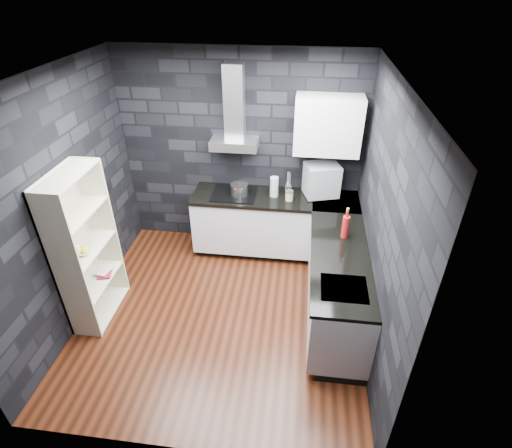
% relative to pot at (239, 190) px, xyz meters
% --- Properties ---
extents(ground, '(3.20, 3.20, 0.00)m').
position_rel_pot_xyz_m(ground, '(-0.02, -1.28, -0.98)').
color(ground, '#461D0E').
extents(ceiling, '(3.20, 3.20, 0.00)m').
position_rel_pot_xyz_m(ceiling, '(-0.02, -1.28, 1.72)').
color(ceiling, silver).
extents(wall_back, '(3.20, 0.05, 2.70)m').
position_rel_pot_xyz_m(wall_back, '(-0.02, 0.34, 0.37)').
color(wall_back, black).
rests_on(wall_back, ground).
extents(wall_front, '(3.20, 0.05, 2.70)m').
position_rel_pot_xyz_m(wall_front, '(-0.02, -2.91, 0.37)').
color(wall_front, black).
rests_on(wall_front, ground).
extents(wall_left, '(0.05, 3.20, 2.70)m').
position_rel_pot_xyz_m(wall_left, '(-1.65, -1.28, 0.37)').
color(wall_left, black).
rests_on(wall_left, ground).
extents(wall_right, '(0.05, 3.20, 2.70)m').
position_rel_pot_xyz_m(wall_right, '(1.60, -1.28, 0.37)').
color(wall_right, black).
rests_on(wall_right, ground).
extents(toekick_back, '(2.18, 0.50, 0.10)m').
position_rel_pot_xyz_m(toekick_back, '(0.48, 0.06, -0.93)').
color(toekick_back, black).
rests_on(toekick_back, ground).
extents(toekick_right, '(0.50, 1.78, 0.10)m').
position_rel_pot_xyz_m(toekick_right, '(1.32, -1.18, -0.93)').
color(toekick_right, black).
rests_on(toekick_right, ground).
extents(counter_back_cab, '(2.20, 0.60, 0.76)m').
position_rel_pot_xyz_m(counter_back_cab, '(0.48, 0.02, -0.50)').
color(counter_back_cab, silver).
rests_on(counter_back_cab, ground).
extents(counter_right_cab, '(0.60, 1.80, 0.76)m').
position_rel_pot_xyz_m(counter_right_cab, '(1.28, -1.18, -0.50)').
color(counter_right_cab, silver).
rests_on(counter_right_cab, ground).
extents(counter_back_top, '(2.20, 0.62, 0.04)m').
position_rel_pot_xyz_m(counter_back_top, '(0.48, 0.01, -0.10)').
color(counter_back_top, black).
rests_on(counter_back_top, counter_back_cab).
extents(counter_right_top, '(0.62, 1.80, 0.04)m').
position_rel_pot_xyz_m(counter_right_top, '(1.27, -1.18, -0.10)').
color(counter_right_top, black).
rests_on(counter_right_top, counter_right_cab).
extents(counter_corner_top, '(0.62, 0.62, 0.04)m').
position_rel_pot_xyz_m(counter_corner_top, '(1.28, 0.02, -0.10)').
color(counter_corner_top, black).
rests_on(counter_corner_top, counter_right_cab).
extents(hood_body, '(0.60, 0.34, 0.12)m').
position_rel_pot_xyz_m(hood_body, '(-0.07, 0.15, 0.58)').
color(hood_body, silver).
rests_on(hood_body, wall_back).
extents(hood_chimney, '(0.24, 0.20, 0.90)m').
position_rel_pot_xyz_m(hood_chimney, '(-0.07, 0.22, 1.09)').
color(hood_chimney, silver).
rests_on(hood_chimney, hood_body).
extents(upper_cabinet, '(0.80, 0.35, 0.70)m').
position_rel_pot_xyz_m(upper_cabinet, '(1.08, 0.14, 0.87)').
color(upper_cabinet, silver).
rests_on(upper_cabinet, wall_back).
extents(cooktop, '(0.58, 0.50, 0.01)m').
position_rel_pot_xyz_m(cooktop, '(-0.07, 0.02, -0.07)').
color(cooktop, black).
rests_on(cooktop, counter_back_top).
extents(sink_rim, '(0.44, 0.40, 0.01)m').
position_rel_pot_xyz_m(sink_rim, '(1.28, -1.68, -0.08)').
color(sink_rim, silver).
rests_on(sink_rim, counter_right_top).
extents(pot, '(0.29, 0.29, 0.13)m').
position_rel_pot_xyz_m(pot, '(0.00, 0.00, 0.00)').
color(pot, silver).
rests_on(pot, cooktop).
extents(glass_vase, '(0.13, 0.13, 0.27)m').
position_rel_pot_xyz_m(glass_vase, '(0.46, 0.03, 0.06)').
color(glass_vase, '#B6C1C4').
rests_on(glass_vase, counter_back_top).
extents(storage_jar, '(0.11, 0.11, 0.12)m').
position_rel_pot_xyz_m(storage_jar, '(0.66, -0.05, -0.02)').
color(storage_jar, tan).
rests_on(storage_jar, counter_back_top).
extents(utensil_crock, '(0.11, 0.11, 0.13)m').
position_rel_pot_xyz_m(utensil_crock, '(0.64, 0.12, -0.01)').
color(utensil_crock, silver).
rests_on(utensil_crock, counter_back_top).
extents(appliance_garage, '(0.50, 0.44, 0.42)m').
position_rel_pot_xyz_m(appliance_garage, '(1.07, 0.13, 0.15)').
color(appliance_garage, '#9FA2A6').
rests_on(appliance_garage, counter_back_top).
extents(red_bottle, '(0.10, 0.10, 0.26)m').
position_rel_pot_xyz_m(red_bottle, '(1.32, -0.82, 0.05)').
color(red_bottle, '#AA1819').
rests_on(red_bottle, counter_right_top).
extents(bookshelf, '(0.58, 0.87, 1.80)m').
position_rel_pot_xyz_m(bookshelf, '(-1.44, -1.41, -0.08)').
color(bookshelf, beige).
rests_on(bookshelf, ground).
extents(fruit_bowl, '(0.21, 0.21, 0.05)m').
position_rel_pot_xyz_m(fruit_bowl, '(-1.44, -1.48, -0.04)').
color(fruit_bowl, white).
rests_on(fruit_bowl, bookshelf).
extents(book_red, '(0.15, 0.06, 0.21)m').
position_rel_pot_xyz_m(book_red, '(-1.45, -1.31, -0.41)').
color(book_red, maroon).
rests_on(book_red, bookshelf).
extents(book_second, '(0.15, 0.04, 0.20)m').
position_rel_pot_xyz_m(book_second, '(-1.46, -1.26, -0.38)').
color(book_second, '#B2B2B2').
rests_on(book_second, bookshelf).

